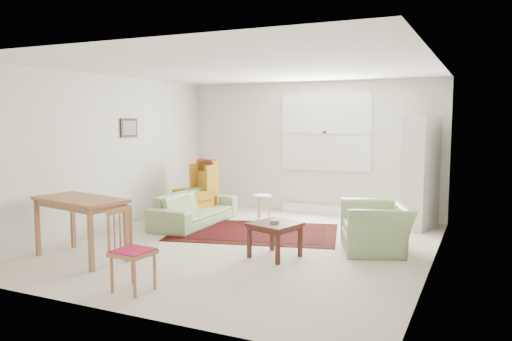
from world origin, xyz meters
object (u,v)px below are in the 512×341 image
at_px(cabinet, 421,173).
at_px(desk_chair, 133,251).
at_px(desk, 81,228).
at_px(stool, 263,207).
at_px(wingback_chair, 195,189).
at_px(sofa, 195,202).
at_px(coffee_table, 275,240).
at_px(armchair, 376,223).

distance_m(cabinet, desk_chair, 5.03).
bearing_deg(desk, stool, 71.86).
xyz_separation_m(wingback_chair, stool, (1.19, 0.38, -0.31)).
bearing_deg(sofa, coffee_table, -124.58).
bearing_deg(sofa, desk, 173.50).
height_order(armchair, stool, armchair).
bearing_deg(desk, wingback_chair, 92.08).
distance_m(stool, cabinet, 2.78).
relative_size(armchair, wingback_chair, 0.95).
height_order(sofa, coffee_table, sofa).
bearing_deg(stool, wingback_chair, -162.47).
bearing_deg(coffee_table, armchair, 37.47).
bearing_deg(cabinet, desk, -120.53).
height_order(coffee_table, desk, desk).
bearing_deg(stool, desk_chair, -85.60).
xyz_separation_m(sofa, cabinet, (3.54, 1.29, 0.54)).
xyz_separation_m(armchair, desk_chair, (-1.99, -2.68, 0.04)).
relative_size(coffee_table, desk, 0.45).
relative_size(armchair, cabinet, 0.55).
distance_m(sofa, desk, 2.44).
height_order(stool, desk, desk).
relative_size(sofa, desk_chair, 2.16).
bearing_deg(coffee_table, desk, -153.46).
distance_m(sofa, armchair, 3.21).
height_order(armchair, desk_chair, desk_chair).
height_order(sofa, desk, desk).
relative_size(wingback_chair, desk, 0.85).
distance_m(sofa, stool, 1.25).
height_order(sofa, desk_chair, desk_chair).
xyz_separation_m(armchair, coffee_table, (-1.14, -0.87, -0.16)).
xyz_separation_m(sofa, wingback_chair, (-0.31, 0.50, 0.15)).
distance_m(sofa, desk_chair, 3.35).
xyz_separation_m(armchair, cabinet, (0.37, 1.73, 0.53)).
bearing_deg(cabinet, armchair, -87.30).
xyz_separation_m(coffee_table, cabinet, (1.50, 2.60, 0.69)).
distance_m(wingback_chair, desk_chair, 3.92).
height_order(armchair, coffee_table, armchair).
relative_size(coffee_table, desk_chair, 0.65).
bearing_deg(desk_chair, desk, 67.08).
bearing_deg(stool, cabinet, 8.90).
xyz_separation_m(stool, desk, (-1.08, -3.31, 0.18)).
bearing_deg(cabinet, desk_chair, -103.42).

